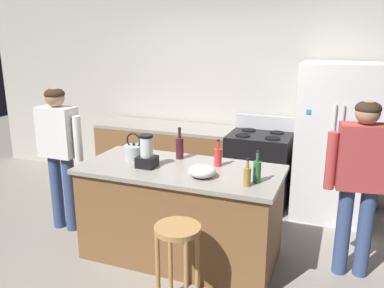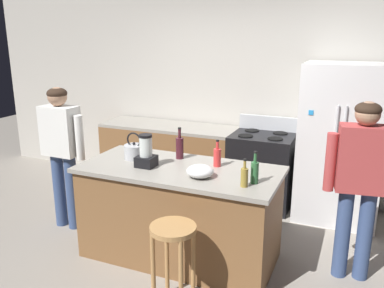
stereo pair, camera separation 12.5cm
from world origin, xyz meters
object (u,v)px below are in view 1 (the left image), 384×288
Objects in this scene: kitchen_island at (181,213)px; bottle_wine at (180,147)px; blender_appliance at (147,154)px; mixing_bowl at (202,171)px; refrigerator at (337,143)px; stove_range at (259,169)px; person_by_island_left at (59,146)px; tea_kettle at (134,152)px; bottle_olive_oil at (257,171)px; person_by_sink_right at (361,174)px; bottle_soda at (218,156)px; bottle_vinegar at (247,176)px; bar_stool at (178,245)px.

bottle_wine reaches higher than kitchen_island.
blender_appliance is 0.58m from mixing_bowl.
stove_range is (-0.90, 0.02, -0.44)m from refrigerator.
person_by_island_left is 0.91m from tea_kettle.
refrigerator reaches higher than blender_appliance.
bottle_olive_oil is 1.28m from tea_kettle.
person_by_sink_right is 1.25m from bottle_soda.
person_by_island_left is at bearing -152.67° from refrigerator.
bottle_olive_oil is 0.47m from mixing_bowl.
bottle_vinegar is 0.42m from mixing_bowl.
tea_kettle is (-0.52, 0.07, 0.53)m from kitchen_island.
blender_appliance is at bearing -8.29° from person_by_island_left.
bottle_soda reaches higher than kitchen_island.
bottle_olive_oil is at bearing 5.05° from mixing_bowl.
bottle_olive_oil is (1.04, -0.03, -0.03)m from blender_appliance.
person_by_island_left is 0.99× the size of person_by_sink_right.
kitchen_island is 2.05m from refrigerator.
bottle_soda is (-1.01, -1.33, 0.10)m from refrigerator.
kitchen_island is 0.66m from blender_appliance.
bar_stool is at bearing -115.24° from refrigerator.
bottle_wine is 0.45m from tea_kettle.
bottle_soda is at bearing 3.22° from person_by_island_left.
refrigerator is at bearing -1.58° from stove_range.
tea_kettle is (0.91, -0.00, 0.04)m from person_by_island_left.
refrigerator reaches higher than bottle_olive_oil.
bottle_soda is 0.55m from bottle_vinegar.
bottle_olive_oil is 0.93m from bottle_wine.
bottle_vinegar reaches higher than kitchen_island.
kitchen_island is 2.65× the size of bar_stool.
stove_range is 2.25m from bar_stool.
person_by_island_left reaches higher than bottle_wine.
bottle_vinegar is (2.12, -0.30, 0.04)m from person_by_island_left.
tea_kettle is (-0.41, -0.18, -0.04)m from bottle_wine.
bottle_vinegar is at bearing -7.95° from blender_appliance.
bottle_wine is (0.18, 0.35, -0.01)m from blender_appliance.
bottle_wine reaches higher than bottle_olive_oil.
bottle_vinegar is at bearing -117.48° from bottle_olive_oil.
person_by_sink_right is 6.69× the size of mixing_bowl.
bar_stool is 1.00m from bottle_soda.
bottle_wine is at bearing 111.93° from bar_stool.
tea_kettle is (-0.80, 0.79, 0.45)m from bar_stool.
refrigerator reaches higher than mixing_bowl.
bottle_vinegar is at bearing -9.20° from mixing_bowl.
bottle_wine is at bearing -139.13° from refrigerator.
bar_stool is at bearing -89.36° from mixing_bowl.
blender_appliance reaches higher than mixing_bowl.
stove_range is 1.85m from bottle_vinegar.
kitchen_island is at bearing 170.90° from bottle_olive_oil.
mixing_bowl reaches higher than kitchen_island.
person_by_sink_right is 6.22× the size of bottle_soda.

